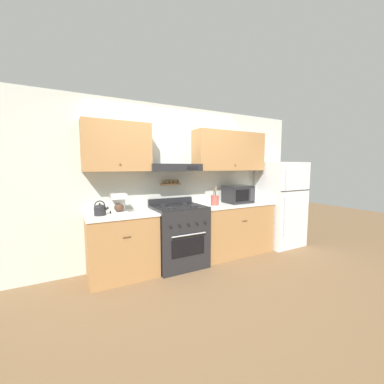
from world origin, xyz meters
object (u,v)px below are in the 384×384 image
tea_kettle (100,209)px  microwave (238,194)px  coffee_maker (118,203)px  refrigerator (280,204)px  stove_range (179,236)px  utensil_crock (215,200)px

tea_kettle → microwave: microwave is taller
tea_kettle → coffee_maker: coffee_maker is taller
refrigerator → microwave: (-1.02, 0.06, 0.24)m
stove_range → coffee_maker: size_ratio=3.71×
refrigerator → utensil_crock: 1.55m
stove_range → tea_kettle: tea_kettle is taller
microwave → tea_kettle: bearing=-179.6°
coffee_maker → utensil_crock: bearing=-1.0°
tea_kettle → utensil_crock: utensil_crock is taller
stove_range → refrigerator: refrigerator is taller
refrigerator → microwave: refrigerator is taller
stove_range → microwave: 1.34m
coffee_maker → microwave: 2.10m
tea_kettle → utensil_crock: 1.83m
microwave → refrigerator: bearing=-3.6°
tea_kettle → microwave: (2.35, 0.02, 0.08)m
refrigerator → coffee_maker: size_ratio=5.87×
tea_kettle → coffee_maker: (0.24, 0.03, 0.06)m
utensil_crock → refrigerator: bearing=-1.7°
stove_range → coffee_maker: bearing=176.6°
stove_range → utensil_crock: 0.86m
refrigerator → utensil_crock: size_ratio=5.23×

